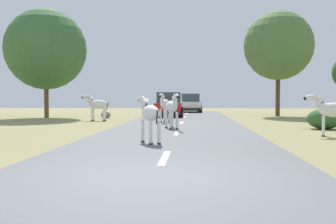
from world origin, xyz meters
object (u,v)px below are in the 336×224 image
Objects in this scene: tree_5 at (46,49)px; rock_4 at (326,120)px; zebra_0 at (165,104)px; bush_0 at (324,119)px; zebra_3 at (332,110)px; zebra_4 at (97,105)px; tree_0 at (278,46)px; car_0 at (190,104)px; zebra_1 at (150,114)px; zebra_2 at (172,107)px; car_1 at (169,105)px; rock_0 at (106,115)px.

tree_5 is 20.93× the size of rock_4.
bush_0 is at bearing 164.01° from zebra_0.
zebra_4 reaches higher than zebra_3.
zebra_0 is 12.30m from tree_0.
zebra_4 is at bearing 64.04° from car_0.
rock_4 is (1.07, -7.43, -5.20)m from tree_0.
zebra_0 is 1.18× the size of zebra_1.
zebra_2 is at bearing 58.25° from zebra_1.
zebra_0 is 9.17m from rock_4.
tree_5 is at bearing 70.27° from zebra_3.
car_1 is (-6.73, 13.48, -0.09)m from zebra_3.
tree_5 is at bearing 151.86° from bush_0.
car_1 is 12.69m from bush_0.
zebra_4 is at bearing -87.11° from rock_0.
tree_0 is 13.94m from rock_0.
tree_0 is 13.07m from bush_0.
zebra_1 is 0.33× the size of car_0.
zebra_2 is at bearing -45.30° from tree_5.
zebra_1 reaches higher than rock_0.
car_1 reaches higher than rock_4.
tree_5 reaches higher than zebra_4.
tree_0 is at bearing -56.43° from zebra_4.
zebra_4 is 0.23× the size of tree_5.
zebra_4 is 0.39× the size of car_0.
zebra_1 is 0.90× the size of zebra_3.
zebra_4 is 12.89m from bush_0.
bush_0 is at bearing -28.14° from tree_5.
tree_0 is at bearing 131.54° from car_0.
zebra_0 reaches higher than zebra_1.
rock_0 is at bearing -3.85° from tree_5.
zebra_4 reaches higher than zebra_1.
car_0 is 8.79m from car_1.
zebra_0 is 9.91m from zebra_1.
tree_5 is at bearing 176.15° from rock_0.
car_0 and car_1 have the same top height.
rock_0 is 13.96m from rock_4.
bush_0 is (0.87, 3.32, -0.49)m from zebra_3.
bush_0 is (11.67, -5.43, -0.52)m from zebra_4.
car_1 is (-0.17, 6.32, -0.18)m from zebra_0.
rock_4 is (2.53, 8.00, -0.81)m from zebra_3.
zebra_1 reaches higher than rock_4.
bush_0 reaches higher than rock_4.
zebra_3 is 0.93× the size of zebra_4.
car_1 is at bearing 126.81° from bush_0.
tree_0 is at bearing 16.98° from rock_0.
zebra_3 is 13.90m from zebra_4.
zebra_3 is 1.07× the size of bush_0.
rock_4 is at bearing -166.06° from zebra_2.
zebra_0 is 4.76× the size of rock_4.
bush_0 is at bearing -35.14° from rock_0.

